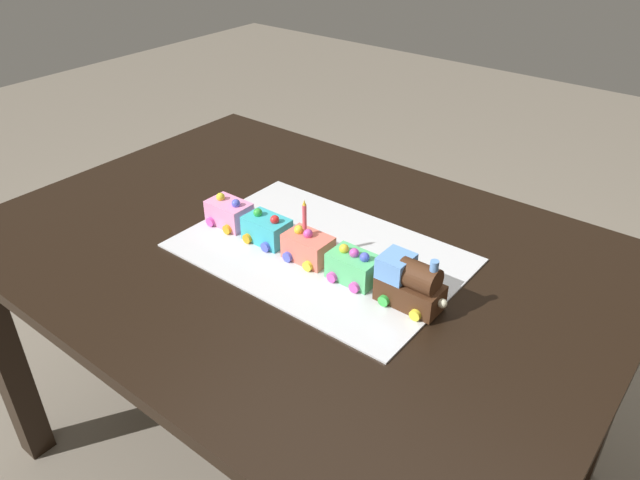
{
  "coord_description": "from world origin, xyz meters",
  "views": [
    {
      "loc": [
        -0.74,
        0.85,
        1.46
      ],
      "look_at": [
        -0.07,
        -0.01,
        0.77
      ],
      "focal_mm": 33.69,
      "sensor_mm": 36.0,
      "label": 1
    }
  ],
  "objects_px": {
    "cake_car_flatbed_bubblegum": "(229,213)",
    "cake_car_gondola_coral": "(308,247)",
    "cake_car_hopper_turquoise": "(267,229)",
    "cake_car_caboose_mint_green": "(354,267)",
    "birthday_candle": "(304,215)",
    "cake_locomotive": "(410,283)",
    "dining_table": "(296,283)"
  },
  "relations": [
    {
      "from": "cake_car_flatbed_bubblegum",
      "to": "cake_car_gondola_coral",
      "type": "bearing_deg",
      "value": 180.0
    },
    {
      "from": "cake_car_hopper_turquoise",
      "to": "cake_car_flatbed_bubblegum",
      "type": "distance_m",
      "value": 0.12
    },
    {
      "from": "cake_car_caboose_mint_green",
      "to": "birthday_candle",
      "type": "bearing_deg",
      "value": -0.0
    },
    {
      "from": "cake_locomotive",
      "to": "cake_car_hopper_turquoise",
      "type": "bearing_deg",
      "value": 0.0
    },
    {
      "from": "cake_car_gondola_coral",
      "to": "cake_locomotive",
      "type": "bearing_deg",
      "value": -180.0
    },
    {
      "from": "dining_table",
      "to": "cake_car_flatbed_bubblegum",
      "type": "relative_size",
      "value": 14.0
    },
    {
      "from": "dining_table",
      "to": "cake_locomotive",
      "type": "relative_size",
      "value": 10.0
    },
    {
      "from": "cake_car_gondola_coral",
      "to": "birthday_candle",
      "type": "relative_size",
      "value": 1.5
    },
    {
      "from": "cake_car_gondola_coral",
      "to": "cake_car_hopper_turquoise",
      "type": "bearing_deg",
      "value": 0.0
    },
    {
      "from": "cake_locomotive",
      "to": "cake_car_hopper_turquoise",
      "type": "xyz_separation_m",
      "value": [
        0.36,
        0.0,
        -0.02
      ]
    },
    {
      "from": "cake_locomotive",
      "to": "cake_car_caboose_mint_green",
      "type": "xyz_separation_m",
      "value": [
        0.13,
        0.0,
        -0.02
      ]
    },
    {
      "from": "dining_table",
      "to": "birthday_candle",
      "type": "distance_m",
      "value": 0.22
    },
    {
      "from": "cake_car_gondola_coral",
      "to": "cake_car_caboose_mint_green",
      "type": "bearing_deg",
      "value": 180.0
    },
    {
      "from": "dining_table",
      "to": "birthday_candle",
      "type": "relative_size",
      "value": 21.01
    },
    {
      "from": "cake_car_gondola_coral",
      "to": "cake_car_hopper_turquoise",
      "type": "xyz_separation_m",
      "value": [
        0.12,
        0.0,
        0.0
      ]
    },
    {
      "from": "dining_table",
      "to": "cake_car_hopper_turquoise",
      "type": "height_order",
      "value": "cake_car_hopper_turquoise"
    },
    {
      "from": "cake_car_hopper_turquoise",
      "to": "birthday_candle",
      "type": "height_order",
      "value": "birthday_candle"
    },
    {
      "from": "cake_car_flatbed_bubblegum",
      "to": "birthday_candle",
      "type": "xyz_separation_m",
      "value": [
        -0.23,
        -0.0,
        0.08
      ]
    },
    {
      "from": "dining_table",
      "to": "cake_car_flatbed_bubblegum",
      "type": "distance_m",
      "value": 0.23
    },
    {
      "from": "cake_car_caboose_mint_green",
      "to": "birthday_candle",
      "type": "relative_size",
      "value": 1.5
    },
    {
      "from": "cake_car_caboose_mint_green",
      "to": "cake_car_gondola_coral",
      "type": "height_order",
      "value": "same"
    },
    {
      "from": "cake_car_caboose_mint_green",
      "to": "cake_car_hopper_turquoise",
      "type": "distance_m",
      "value": 0.24
    },
    {
      "from": "dining_table",
      "to": "cake_car_flatbed_bubblegum",
      "type": "bearing_deg",
      "value": 9.79
    },
    {
      "from": "cake_car_hopper_turquoise",
      "to": "birthday_candle",
      "type": "xyz_separation_m",
      "value": [
        -0.11,
        -0.0,
        0.08
      ]
    },
    {
      "from": "cake_car_gondola_coral",
      "to": "dining_table",
      "type": "bearing_deg",
      "value": -26.24
    },
    {
      "from": "cake_car_caboose_mint_green",
      "to": "cake_car_hopper_turquoise",
      "type": "relative_size",
      "value": 1.0
    },
    {
      "from": "cake_car_hopper_turquoise",
      "to": "cake_car_gondola_coral",
      "type": "bearing_deg",
      "value": 180.0
    },
    {
      "from": "cake_car_caboose_mint_green",
      "to": "birthday_candle",
      "type": "xyz_separation_m",
      "value": [
        0.13,
        -0.0,
        0.07
      ]
    },
    {
      "from": "cake_car_caboose_mint_green",
      "to": "cake_locomotive",
      "type": "bearing_deg",
      "value": -180.0
    },
    {
      "from": "dining_table",
      "to": "birthday_candle",
      "type": "height_order",
      "value": "birthday_candle"
    },
    {
      "from": "dining_table",
      "to": "cake_car_flatbed_bubblegum",
      "type": "xyz_separation_m",
      "value": [
        0.17,
        0.03,
        0.14
      ]
    },
    {
      "from": "cake_locomotive",
      "to": "cake_car_gondola_coral",
      "type": "xyz_separation_m",
      "value": [
        0.25,
        0.0,
        -0.02
      ]
    }
  ]
}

